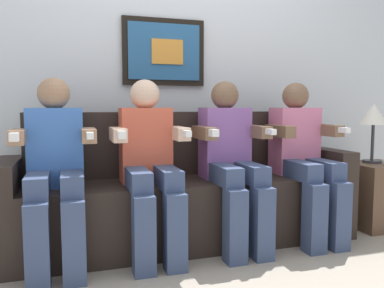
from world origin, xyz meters
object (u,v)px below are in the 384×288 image
Objects in this scene: couch at (184,198)px; table_lamp at (374,117)px; person_leftmost at (55,164)px; person_rightmost at (303,154)px; person_right_center at (231,157)px; side_table_right at (375,195)px; person_left_center at (149,160)px.

table_lamp reaches higher than couch.
person_leftmost is 1.66m from person_rightmost.
person_right_center is 2.22× the size of side_table_right.
table_lamp is (-0.02, 0.04, 0.61)m from side_table_right.
person_left_center is 0.55m from person_right_center.
person_leftmost is at bearing 180.00° from person_left_center.
person_leftmost is 2.22× the size of side_table_right.
person_right_center is 1.30m from side_table_right.
couch is 2.12× the size of person_left_center.
couch reaches higher than side_table_right.
side_table_right is (0.70, 0.06, -0.36)m from person_rightmost.
couch is at bearing 177.33° from table_lamp.
person_left_center reaches higher than table_lamp.
person_left_center is 1.00× the size of person_right_center.
person_left_center reaches higher than couch.
table_lamp is at bearing 3.15° from person_left_center.
side_table_right is 0.61m from table_lamp.
person_rightmost is at bearing -175.01° from side_table_right.
couch is 2.12× the size of person_rightmost.
side_table_right is at bearing 1.50° from person_leftmost.
person_left_center and person_right_center have the same top height.
table_lamp is at bearing 4.55° from person_right_center.
person_left_center and person_rightmost have the same top height.
table_lamp reaches higher than side_table_right.
person_right_center is 1.00× the size of person_rightmost.
person_leftmost is 1.00× the size of person_rightmost.
person_left_center is 1.84m from side_table_right.
person_leftmost and person_right_center have the same top height.
person_leftmost and person_rightmost have the same top height.
person_left_center is 2.41× the size of table_lamp.
person_left_center is 2.22× the size of side_table_right.
person_rightmost is (0.55, 0.00, -0.00)m from person_right_center.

